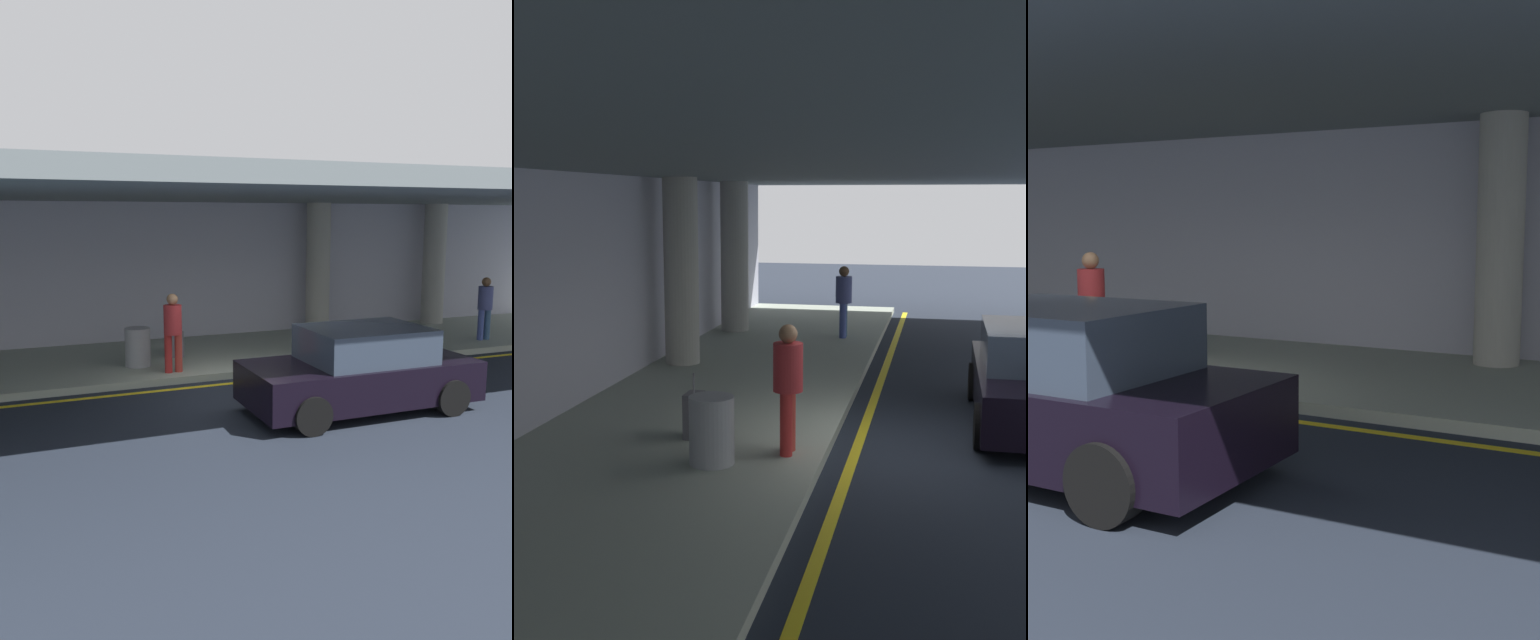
{
  "view_description": "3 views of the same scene",
  "coord_description": "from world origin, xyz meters",
  "views": [
    {
      "loc": [
        -4.13,
        -11.06,
        3.4
      ],
      "look_at": [
        0.95,
        1.7,
        1.12
      ],
      "focal_mm": 34.73,
      "sensor_mm": 36.0,
      "label": 1
    },
    {
      "loc": [
        -10.55,
        -0.41,
        3.4
      ],
      "look_at": [
        2.42,
        2.47,
        1.33
      ],
      "focal_mm": 43.95,
      "sensor_mm": 36.0,
      "label": 2
    },
    {
      "loc": [
        6.64,
        -6.96,
        2.21
      ],
      "look_at": [
        1.56,
        2.47,
        0.9
      ],
      "focal_mm": 43.71,
      "sensor_mm": 36.0,
      "label": 3
    }
  ],
  "objects": [
    {
      "name": "ceiling_overhang",
      "position": [
        0.0,
        2.6,
        3.95
      ],
      "size": [
        28.0,
        13.2,
        0.3
      ],
      "primitive_type": "cube",
      "color": "slate",
      "rests_on": "support_column_far_left"
    },
    {
      "name": "ground_plane",
      "position": [
        0.0,
        0.0,
        0.0
      ],
      "size": [
        60.0,
        60.0,
        0.0
      ],
      "primitive_type": "plane",
      "color": "#1E242F"
    },
    {
      "name": "support_column_center",
      "position": [
        4.0,
        4.61,
        1.97
      ],
      "size": [
        0.68,
        0.68,
        3.65
      ],
      "primitive_type": "cylinder",
      "color": "#A2A195",
      "rests_on": "sidewalk"
    },
    {
      "name": "suitcase_upright_primary",
      "position": [
        -0.64,
        2.86,
        0.46
      ],
      "size": [
        0.36,
        0.22,
        0.9
      ],
      "rotation": [
        0.0,
        0.0,
        0.4
      ],
      "color": "slate",
      "rests_on": "sidewalk"
    },
    {
      "name": "traveler_with_luggage",
      "position": [
        -1.03,
        1.47,
        1.11
      ],
      "size": [
        0.38,
        0.38,
        1.68
      ],
      "rotation": [
        0.0,
        0.0,
        5.69
      ],
      "color": "#AC2423",
      "rests_on": "sidewalk"
    },
    {
      "name": "terminal_back_wall",
      "position": [
        0.0,
        5.35,
        1.9
      ],
      "size": [
        26.0,
        0.3,
        3.8
      ],
      "primitive_type": "cube",
      "color": "#AFB0C0",
      "rests_on": "ground"
    },
    {
      "name": "person_waiting_for_ride",
      "position": [
        7.59,
        1.85,
        1.11
      ],
      "size": [
        0.38,
        0.38,
        1.68
      ],
      "rotation": [
        0.0,
        0.0,
        5.54
      ],
      "color": "#3E4E95",
      "rests_on": "sidewalk"
    },
    {
      "name": "trash_bin_steel",
      "position": [
        -1.62,
        2.31,
        0.57
      ],
      "size": [
        0.56,
        0.56,
        0.85
      ],
      "primitive_type": "cylinder",
      "color": "gray",
      "rests_on": "sidewalk"
    },
    {
      "name": "support_column_right_mid",
      "position": [
        8.0,
        4.61,
        1.97
      ],
      "size": [
        0.68,
        0.68,
        3.65
      ],
      "primitive_type": "cylinder",
      "color": "#9C9C94",
      "rests_on": "sidewalk"
    },
    {
      "name": "lane_stripe_yellow",
      "position": [
        0.0,
        0.67,
        0.0
      ],
      "size": [
        26.0,
        0.14,
        0.01
      ],
      "primitive_type": "cube",
      "color": "yellow",
      "rests_on": "ground"
    },
    {
      "name": "sidewalk",
      "position": [
        0.0,
        3.1,
        0.07
      ],
      "size": [
        26.0,
        4.2,
        0.15
      ],
      "primitive_type": "cube",
      "color": "#9AA493",
      "rests_on": "ground"
    }
  ]
}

